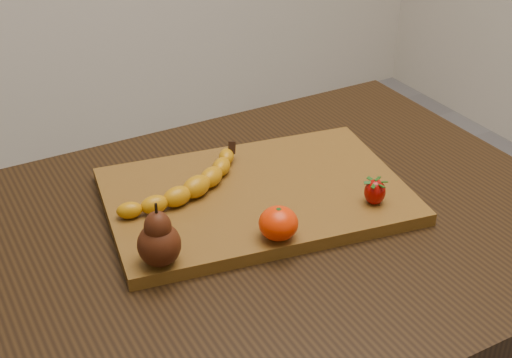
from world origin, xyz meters
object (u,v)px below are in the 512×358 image
table (247,281)px  cutting_board (256,196)px  pear (158,234)px  mandarin (278,223)px

table → cutting_board: size_ratio=2.22×
pear → mandarin: (0.16, -0.03, -0.02)m
pear → mandarin: 0.17m
table → mandarin: mandarin is taller
table → pear: (-0.15, -0.04, 0.16)m
cutting_board → pear: (-0.20, -0.10, 0.05)m
pear → table: bearing=14.8°
cutting_board → pear: size_ratio=5.02×
cutting_board → mandarin: bearing=-95.6°
cutting_board → pear: pear is taller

